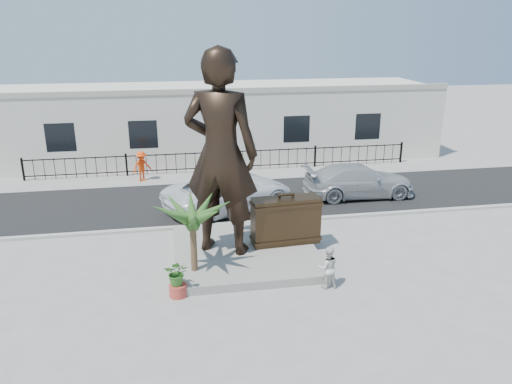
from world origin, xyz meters
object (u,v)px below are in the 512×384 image
at_px(statue, 221,154).
at_px(tourist, 328,268).
at_px(suitcase, 286,221).
at_px(car_white, 229,192).

bearing_deg(statue, tourist, 161.64).
height_order(suitcase, car_white, suitcase).
xyz_separation_m(statue, suitcase, (2.41, 0.18, -2.73)).
distance_m(suitcase, car_white, 5.00).
bearing_deg(suitcase, statue, -179.68).
bearing_deg(tourist, statue, -40.37).
bearing_deg(tourist, car_white, -71.60).
bearing_deg(suitcase, car_white, 104.19).
distance_m(tourist, car_white, 8.09).
relative_size(tourist, car_white, 0.23).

